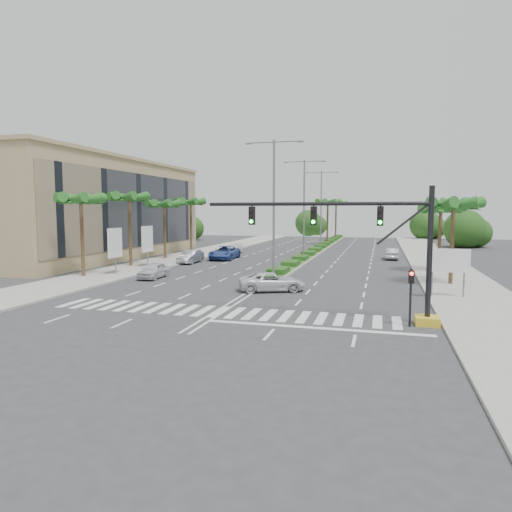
{
  "coord_description": "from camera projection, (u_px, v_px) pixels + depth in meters",
  "views": [
    {
      "loc": [
        9.08,
        -24.81,
        5.92
      ],
      "look_at": [
        1.26,
        3.6,
        3.0
      ],
      "focal_mm": 32.0,
      "sensor_mm": 36.0,
      "label": 1
    }
  ],
  "objects": [
    {
      "name": "ground",
      "position": [
        219.0,
        312.0,
        26.78
      ],
      "size": [
        160.0,
        160.0,
        0.0
      ],
      "primitive_type": "plane",
      "color": "#333335",
      "rests_on": "ground"
    },
    {
      "name": "footpath_right",
      "position": [
        449.0,
        275.0,
        41.95
      ],
      "size": [
        6.0,
        120.0,
        0.15
      ],
      "primitive_type": "cube",
      "color": "gray",
      "rests_on": "ground"
    },
    {
      "name": "footpath_left",
      "position": [
        151.0,
        264.0,
        49.98
      ],
      "size": [
        6.0,
        120.0,
        0.15
      ],
      "primitive_type": "cube",
      "color": "gray",
      "rests_on": "ground"
    },
    {
      "name": "median",
      "position": [
        320.0,
        249.0,
        69.95
      ],
      "size": [
        2.2,
        75.0,
        0.2
      ],
      "primitive_type": "cube",
      "color": "gray",
      "rests_on": "ground"
    },
    {
      "name": "median_grass",
      "position": [
        320.0,
        248.0,
        69.94
      ],
      "size": [
        1.8,
        75.0,
        0.04
      ],
      "primitive_type": "cube",
      "color": "#2A6322",
      "rests_on": "median"
    },
    {
      "name": "building",
      "position": [
        96.0,
        210.0,
        58.01
      ],
      "size": [
        12.0,
        36.0,
        12.0
      ],
      "primitive_type": "cube",
      "color": "tan",
      "rests_on": "ground"
    },
    {
      "name": "signal_gantry",
      "position": [
        384.0,
        258.0,
        23.99
      ],
      "size": [
        12.6,
        1.2,
        7.2
      ],
      "color": "gold",
      "rests_on": "ground"
    },
    {
      "name": "pedestrian_signal",
      "position": [
        411.0,
        288.0,
        23.13
      ],
      "size": [
        0.28,
        0.36,
        3.0
      ],
      "color": "black",
      "rests_on": "ground"
    },
    {
      "name": "direction_sign",
      "position": [
        449.0,
        263.0,
        30.64
      ],
      "size": [
        2.7,
        0.11,
        3.4
      ],
      "color": "slate",
      "rests_on": "ground"
    },
    {
      "name": "billboard_near",
      "position": [
        115.0,
        243.0,
        41.84
      ],
      "size": [
        0.18,
        2.1,
        4.35
      ],
      "color": "slate",
      "rests_on": "ground"
    },
    {
      "name": "billboard_far",
      "position": [
        147.0,
        239.0,
        47.59
      ],
      "size": [
        0.18,
        2.1,
        4.35
      ],
      "color": "slate",
      "rests_on": "ground"
    },
    {
      "name": "palm_left_near",
      "position": [
        81.0,
        202.0,
        40.08
      ],
      "size": [
        4.57,
        4.68,
        7.55
      ],
      "color": "brown",
      "rests_on": "ground"
    },
    {
      "name": "palm_left_mid",
      "position": [
        129.0,
        200.0,
        47.72
      ],
      "size": [
        4.57,
        4.68,
        7.95
      ],
      "color": "brown",
      "rests_on": "ground"
    },
    {
      "name": "palm_left_far",
      "position": [
        164.0,
        206.0,
        55.45
      ],
      "size": [
        4.57,
        4.68,
        7.35
      ],
      "color": "brown",
      "rests_on": "ground"
    },
    {
      "name": "palm_left_end",
      "position": [
        191.0,
        204.0,
        63.09
      ],
      "size": [
        4.57,
        4.68,
        7.75
      ],
      "color": "brown",
      "rests_on": "ground"
    },
    {
      "name": "palm_right_near",
      "position": [
        454.0,
        207.0,
        35.78
      ],
      "size": [
        4.57,
        4.68,
        7.05
      ],
      "color": "brown",
      "rests_on": "ground"
    },
    {
      "name": "palm_right_far",
      "position": [
        441.0,
        211.0,
        43.48
      ],
      "size": [
        4.57,
        4.68,
        6.75
      ],
      "color": "brown",
      "rests_on": "ground"
    },
    {
      "name": "palm_median_a",
      "position": [
        328.0,
        204.0,
        78.85
      ],
      "size": [
        4.57,
        4.68,
        8.05
      ],
      "color": "brown",
      "rests_on": "ground"
    },
    {
      "name": "palm_median_b",
      "position": [
        336.0,
        205.0,
        93.24
      ],
      "size": [
        4.57,
        4.68,
        8.05
      ],
      "color": "brown",
      "rests_on": "ground"
    },
    {
      "name": "streetlight_near",
      "position": [
        274.0,
        201.0,
        39.55
      ],
      "size": [
        5.1,
        0.25,
        12.0
      ],
      "color": "slate",
      "rests_on": "ground"
    },
    {
      "name": "streetlight_mid",
      "position": [
        304.0,
        204.0,
        54.9
      ],
      "size": [
        5.1,
        0.25,
        12.0
      ],
      "color": "slate",
      "rests_on": "ground"
    },
    {
      "name": "streetlight_far",
      "position": [
        321.0,
        205.0,
        70.25
      ],
      "size": [
        5.1,
        0.25,
        12.0
      ],
      "color": "slate",
      "rests_on": "ground"
    },
    {
      "name": "car_parked_a",
      "position": [
        153.0,
        270.0,
        40.18
      ],
      "size": [
        1.84,
        4.16,
        1.39
      ],
      "primitive_type": "imported",
      "rotation": [
        0.0,
        0.0,
        0.05
      ],
      "color": "silver",
      "rests_on": "ground"
    },
    {
      "name": "car_parked_b",
      "position": [
        191.0,
        257.0,
        51.84
      ],
      "size": [
        1.62,
        4.55,
        1.49
      ],
      "primitive_type": "imported",
      "rotation": [
        0.0,
        0.0,
        0.01
      ],
      "color": "#A4A3A8",
      "rests_on": "ground"
    },
    {
      "name": "car_parked_c",
      "position": [
        225.0,
        253.0,
        55.83
      ],
      "size": [
        2.95,
        6.02,
        1.65
      ],
      "primitive_type": "imported",
      "rotation": [
        0.0,
        0.0,
        0.04
      ],
      "color": "#2F4A92",
      "rests_on": "ground"
    },
    {
      "name": "car_parked_d",
      "position": [
        234.0,
        249.0,
        63.24
      ],
      "size": [
        2.01,
        4.64,
        1.33
      ],
      "primitive_type": "imported",
      "rotation": [
        0.0,
        0.0,
        -0.03
      ],
      "color": "white",
      "rests_on": "ground"
    },
    {
      "name": "car_crossing",
      "position": [
        272.0,
        282.0,
        33.74
      ],
      "size": [
        5.44,
        4.04,
        1.37
      ],
      "primitive_type": "imported",
      "rotation": [
        0.0,
        0.0,
        1.97
      ],
      "color": "silver",
      "rests_on": "ground"
    },
    {
      "name": "car_right",
      "position": [
        392.0,
        254.0,
        55.86
      ],
      "size": [
        1.49,
        4.25,
        1.4
      ],
      "primitive_type": "imported",
      "rotation": [
        0.0,
        0.0,
        3.14
      ],
      "color": "#ADACB1",
      "rests_on": "ground"
    }
  ]
}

